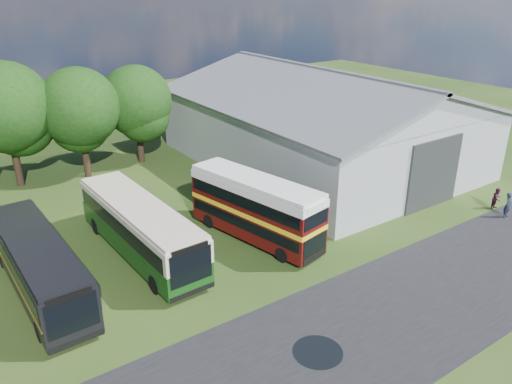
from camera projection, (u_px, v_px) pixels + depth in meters
ground at (300, 306)px, 24.59m from camera, size 120.00×120.00×0.00m
asphalt_road at (389, 316)px, 23.89m from camera, size 60.00×8.00×0.02m
puddle at (318, 352)px, 21.54m from camera, size 2.20×2.20×0.01m
storage_shed at (319, 115)px, 42.92m from camera, size 18.80×24.80×8.15m
tree_mid at (6, 107)px, 36.77m from camera, size 6.80×6.80×9.60m
tree_right_a at (79, 108)px, 38.83m from camera, size 6.26×6.26×8.83m
tree_right_b at (136, 101)px, 42.15m from camera, size 5.98×5.98×8.45m
shrub_front at (309, 230)px, 32.07m from camera, size 1.70×1.70×1.70m
shrub_mid at (289, 219)px, 33.58m from camera, size 1.60×1.60×1.60m
shrub_back at (272, 209)px, 35.10m from camera, size 1.80×1.80×1.80m
bus_green_single at (140, 228)px, 28.64m from camera, size 3.18×11.75×3.21m
bus_maroon_double at (255, 209)px, 30.39m from camera, size 4.16×9.53×3.98m
bus_dark_single at (39, 265)px, 25.10m from camera, size 2.86×11.05×3.03m
visitor_a at (508, 205)px, 33.49m from camera, size 0.71×0.53×1.76m
visitor_b at (497, 199)px, 34.83m from camera, size 0.76×0.61×1.52m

